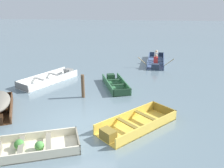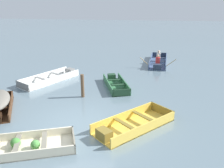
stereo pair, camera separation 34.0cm
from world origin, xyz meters
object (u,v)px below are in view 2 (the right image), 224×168
(skiff_white_near_moored, at_px, (52,78))
(skiff_green_mid_moored, at_px, (115,84))
(dinghy_cream_foreground, at_px, (26,146))
(rowboat_slate_blue_with_crew, at_px, (158,62))
(skiff_yellow_far_moored, at_px, (131,125))
(mooring_post, at_px, (82,86))

(skiff_white_near_moored, bearing_deg, skiff_green_mid_moored, -7.82)
(dinghy_cream_foreground, bearing_deg, rowboat_slate_blue_with_crew, 66.78)
(dinghy_cream_foreground, relative_size, skiff_yellow_far_moored, 0.97)
(skiff_green_mid_moored, bearing_deg, rowboat_slate_blue_with_crew, 62.64)
(skiff_green_mid_moored, bearing_deg, mooring_post, -130.42)
(skiff_yellow_far_moored, bearing_deg, rowboat_slate_blue_with_crew, 81.09)
(dinghy_cream_foreground, xyz_separation_m, skiff_green_mid_moored, (2.16, 6.01, 0.01))
(skiff_green_mid_moored, xyz_separation_m, rowboat_slate_blue_with_crew, (2.47, 4.77, 0.06))
(skiff_white_near_moored, xyz_separation_m, mooring_post, (2.29, -2.13, 0.43))
(skiff_green_mid_moored, bearing_deg, skiff_yellow_far_moored, -76.39)
(rowboat_slate_blue_with_crew, distance_m, mooring_post, 7.48)
(skiff_green_mid_moored, relative_size, mooring_post, 2.50)
(skiff_white_near_moored, height_order, skiff_green_mid_moored, skiff_white_near_moored)
(dinghy_cream_foreground, bearing_deg, skiff_yellow_far_moored, 27.92)
(dinghy_cream_foreground, xyz_separation_m, skiff_yellow_far_moored, (3.20, 1.70, 0.01))
(skiff_yellow_far_moored, distance_m, rowboat_slate_blue_with_crew, 9.20)
(skiff_green_mid_moored, height_order, skiff_yellow_far_moored, skiff_yellow_far_moored)
(skiff_yellow_far_moored, bearing_deg, mooring_post, 132.01)
(dinghy_cream_foreground, xyz_separation_m, rowboat_slate_blue_with_crew, (4.63, 10.79, 0.06))
(skiff_yellow_far_moored, xyz_separation_m, rowboat_slate_blue_with_crew, (1.43, 9.09, 0.05))
(skiff_yellow_far_moored, relative_size, rowboat_slate_blue_with_crew, 0.81)
(rowboat_slate_blue_with_crew, bearing_deg, skiff_yellow_far_moored, -98.91)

